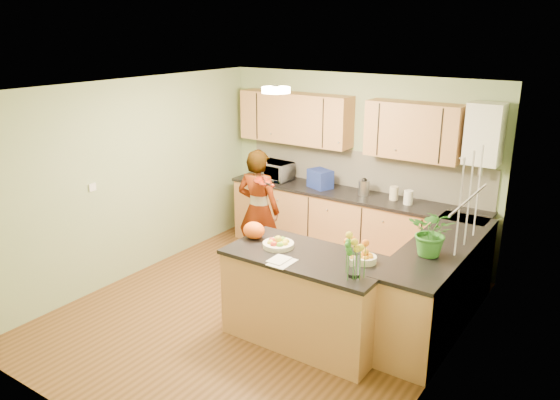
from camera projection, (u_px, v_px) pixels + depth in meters
The scene contains 28 objects.
floor at pixel (261, 313), 6.16m from camera, with size 4.50×4.50×0.00m, color #553618.
ceiling at pixel (259, 89), 5.39m from camera, with size 4.00×4.50×0.02m, color white.
wall_back at pixel (356, 165), 7.55m from camera, with size 4.00×0.02×2.50m, color #92AB7A.
wall_front at pixel (79, 289), 4.00m from camera, with size 4.00×0.02×2.50m, color #92AB7A.
wall_left at pixel (132, 180), 6.85m from camera, with size 0.02×4.50×2.50m, color #92AB7A.
wall_right at pixel (447, 250), 4.70m from camera, with size 0.02×4.50×2.50m, color #92AB7A.
back_counter at pixel (350, 226), 7.49m from camera, with size 3.64×0.62×0.94m.
right_counter at pixel (438, 286), 5.77m from camera, with size 0.62×2.24×0.94m.
splashback at pixel (362, 170), 7.50m from camera, with size 3.60×0.02×0.52m, color silver.
upper_cabinets at pixel (341, 123), 7.32m from camera, with size 3.20×0.34×0.70m.
boiler at pixel (485, 134), 6.31m from camera, with size 0.40×0.30×0.86m.
window_right at pixel (470, 199), 5.09m from camera, with size 0.01×1.30×1.05m.
light_switch at pixel (92, 187), 6.35m from camera, with size 0.02×0.09×0.09m, color white.
ceiling_lamp at pixel (276, 90), 5.64m from camera, with size 0.30×0.30×0.07m.
peninsula_island at pixel (307, 297), 5.53m from camera, with size 1.63×0.84×0.94m.
fruit_dish at pixel (278, 243), 5.56m from camera, with size 0.32×0.32×0.11m.
orange_bowl at pixel (365, 257), 5.19m from camera, with size 0.22×0.22×0.13m.
flower_vase at pixel (355, 243), 4.82m from camera, with size 0.27×0.27×0.49m.
orange_bag at pixel (254, 230), 5.77m from camera, with size 0.24×0.20×0.18m, color #EC5913.
papers at pixel (282, 262), 5.20m from camera, with size 0.20×0.27×0.01m, color white.
violinist at pixel (258, 210), 7.08m from camera, with size 0.59×0.39×1.62m, color tan.
violin at pixel (260, 180), 6.65m from camera, with size 0.59×0.24×0.12m, color #4E0904, non-canonical shape.
microwave at pixel (275, 171), 7.97m from camera, with size 0.48×0.33×0.27m, color white.
blue_box at pixel (320, 179), 7.57m from camera, with size 0.32×0.23×0.26m, color navy.
kettle at pixel (364, 187), 7.24m from camera, with size 0.15×0.15×0.27m.
jar_cream at pixel (394, 193), 7.05m from camera, with size 0.11×0.11×0.18m, color beige.
jar_white at pixel (408, 197), 6.87m from camera, with size 0.12×0.12×0.18m, color white.
potted_plant at pixel (433, 232), 5.29m from camera, with size 0.44×0.38×0.49m, color #347E2A.
Camera 1 is at (3.25, -4.41, 3.09)m, focal length 35.00 mm.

